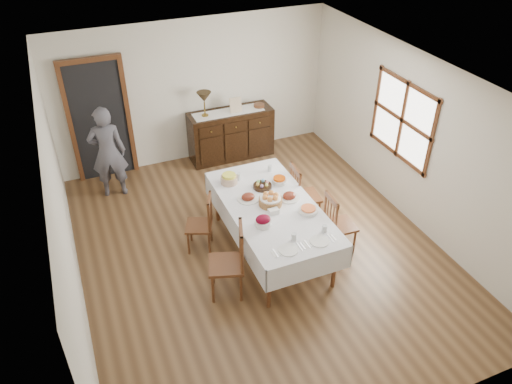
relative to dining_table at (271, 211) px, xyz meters
name	(u,v)px	position (x,y,z in m)	size (l,w,h in m)	color
ground	(259,249)	(-0.15, 0.10, -0.71)	(6.00, 6.00, 0.00)	brown
room_shell	(237,140)	(-0.30, 0.52, 0.93)	(5.02, 6.02, 2.65)	white
dining_table	(271,211)	(0.00, 0.00, 0.00)	(1.20, 2.34, 0.81)	white
chair_left_near	(230,261)	(-0.82, -0.56, -0.17)	(0.56, 0.56, 1.07)	#58301A
chair_left_far	(202,223)	(-0.89, 0.44, -0.26)	(0.49, 0.49, 0.89)	#58301A
chair_right_near	(338,223)	(0.88, -0.35, -0.22)	(0.42, 0.42, 0.96)	#58301A
chair_right_far	(303,194)	(0.74, 0.47, -0.20)	(0.45, 0.45, 1.00)	#58301A
sideboard	(231,134)	(0.42, 2.81, -0.24)	(1.56, 0.57, 0.94)	black
person	(107,149)	(-1.86, 2.38, 0.15)	(0.53, 0.34, 1.71)	#51505B
bread_basket	(270,200)	(0.00, 0.04, 0.17)	(0.33, 0.33, 0.18)	brown
egg_basket	(262,186)	(0.06, 0.46, 0.13)	(0.27, 0.27, 0.10)	black
ham_platter_a	(248,197)	(-0.24, 0.27, 0.12)	(0.31, 0.31, 0.11)	silver
ham_platter_b	(289,196)	(0.31, 0.07, 0.12)	(0.30, 0.30, 0.11)	silver
beet_bowl	(263,221)	(-0.28, -0.36, 0.16)	(0.22, 0.22, 0.15)	silver
carrot_bowl	(279,180)	(0.34, 0.48, 0.14)	(0.22, 0.22, 0.09)	silver
pineapple_bowl	(229,179)	(-0.34, 0.77, 0.16)	(0.25, 0.25, 0.15)	tan
casserole_dish	(308,210)	(0.40, -0.32, 0.13)	(0.27, 0.27, 0.07)	silver
butter_dish	(273,211)	(-0.05, -0.17, 0.13)	(0.14, 0.09, 0.07)	silver
setting_left	(290,245)	(-0.14, -0.88, 0.11)	(0.42, 0.31, 0.10)	silver
setting_right	(321,237)	(0.29, -0.88, 0.11)	(0.42, 0.31, 0.10)	silver
glass_far_a	(239,177)	(-0.18, 0.80, 0.15)	(0.06, 0.06, 0.11)	silver
glass_far_b	(270,168)	(0.35, 0.84, 0.14)	(0.06, 0.06, 0.10)	silver
runner	(228,112)	(0.38, 2.79, 0.23)	(1.30, 0.35, 0.01)	white
table_lamp	(204,98)	(-0.06, 2.80, 0.58)	(0.26, 0.26, 0.46)	brown
picture_frame	(236,105)	(0.50, 2.74, 0.37)	(0.22, 0.08, 0.28)	#C5AE8D
deco_bowl	(259,106)	(0.98, 2.78, 0.26)	(0.20, 0.20, 0.06)	#58301A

